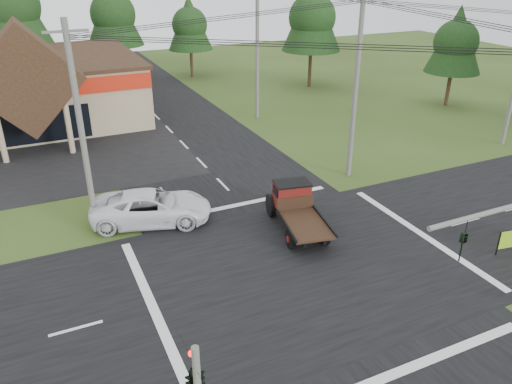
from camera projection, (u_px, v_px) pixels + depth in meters
ground at (303, 267)px, 22.93m from camera, size 120.00×120.00×0.00m
road_ns at (303, 267)px, 22.93m from camera, size 12.00×120.00×0.02m
road_ew at (303, 267)px, 22.93m from camera, size 120.00×12.00×0.02m
traffic_signal_corner at (195, 369)px, 12.57m from camera, size 0.53×2.48×4.40m
utility_pole_nw at (81, 128)px, 24.11m from camera, size 2.00×0.30×10.50m
utility_pole_ne at (356, 85)px, 30.00m from camera, size 2.00×0.30×11.50m
utility_pole_n at (257, 51)px, 41.52m from camera, size 2.00×0.30×11.20m
tree_row_c at (9, 3)px, 48.92m from camera, size 7.28×7.28×13.13m
tree_row_d at (113, 12)px, 54.13m from camera, size 6.16×6.16×11.11m
tree_row_e at (189, 23)px, 56.12m from camera, size 5.04×5.04×9.09m
tree_side_ne at (312, 15)px, 51.18m from camera, size 6.16×6.16×11.11m
tree_side_e_near at (456, 40)px, 44.99m from camera, size 5.04×5.04×9.09m
antique_flatbed_truck at (298, 211)px, 25.51m from camera, size 3.09×5.77×2.29m
white_pickup at (152, 207)px, 26.46m from camera, size 6.84×4.64×1.74m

